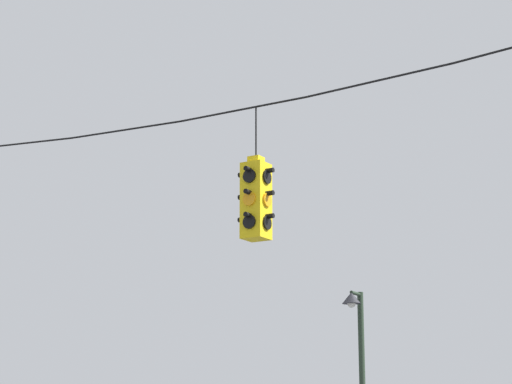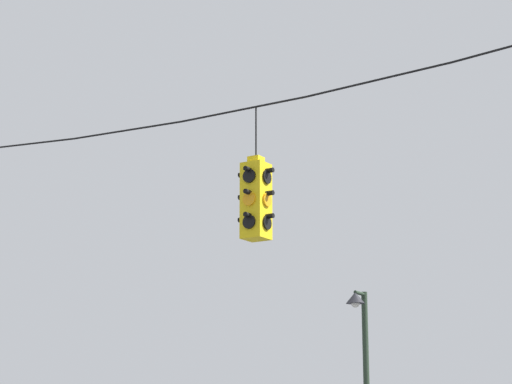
# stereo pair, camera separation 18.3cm
# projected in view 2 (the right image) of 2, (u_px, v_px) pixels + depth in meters

# --- Properties ---
(span_wire) EXTENTS (15.27, 0.03, 0.48)m
(span_wire) POSITION_uv_depth(u_px,v_px,m) (241.00, 100.00, 14.72)
(span_wire) COLOR black
(traffic_light_near_right_pole) EXTENTS (0.58, 0.58, 1.96)m
(traffic_light_near_right_pole) POSITION_uv_depth(u_px,v_px,m) (256.00, 200.00, 14.22)
(traffic_light_near_right_pole) COLOR yellow
(street_lamp) EXTENTS (0.37, 0.65, 4.54)m
(street_lamp) POSITION_uv_depth(u_px,v_px,m) (363.00, 369.00, 19.27)
(street_lamp) COLOR #233323
(street_lamp) RESTS_ON ground_plane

